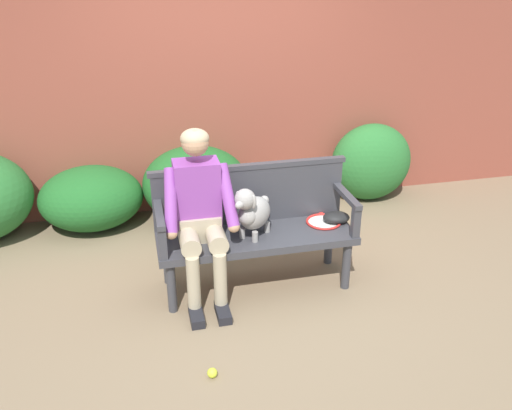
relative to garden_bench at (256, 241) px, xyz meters
name	(u,v)px	position (x,y,z in m)	size (l,w,h in m)	color
ground_plane	(256,284)	(0.00, 0.00, -0.41)	(40.00, 40.00, 0.00)	#7A664C
brick_garden_fence	(217,93)	(0.00, 1.78, 0.77)	(8.00, 0.30, 2.37)	brown
hedge_bush_far_right	(91,198)	(-1.33, 1.40, -0.10)	(1.00, 0.86, 0.62)	#1E5B23
hedge_bush_far_left	(196,183)	(-0.31, 1.39, -0.04)	(1.06, 1.06, 0.74)	#1E5B23
hedge_bush_mid_right	(371,162)	(1.62, 1.42, 0.01)	(0.89, 0.61, 0.85)	#286B2D
garden_bench	(256,241)	(0.00, 0.00, 0.00)	(1.56, 0.53, 0.48)	#38383D
bench_backrest	(249,193)	(0.00, 0.23, 0.32)	(1.60, 0.06, 0.50)	#38383D
bench_armrest_left_end	(160,226)	(-0.74, -0.09, 0.27)	(0.06, 0.53, 0.28)	#38383D
bench_armrest_right_end	(350,206)	(0.74, -0.09, 0.27)	(0.06, 0.53, 0.28)	#38383D
person_seated	(199,210)	(-0.44, -0.02, 0.33)	(0.56, 0.66, 1.35)	black
dog_on_bench	(252,211)	(-0.04, -0.04, 0.28)	(0.38, 0.39, 0.44)	gray
tennis_racket	(323,220)	(0.59, 0.09, 0.07)	(0.34, 0.58, 0.03)	red
baseball_glove	(336,217)	(0.69, 0.04, 0.11)	(0.22, 0.17, 0.09)	black
tennis_ball	(212,373)	(-0.52, -0.98, -0.38)	(0.07, 0.07, 0.07)	#CCDB33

